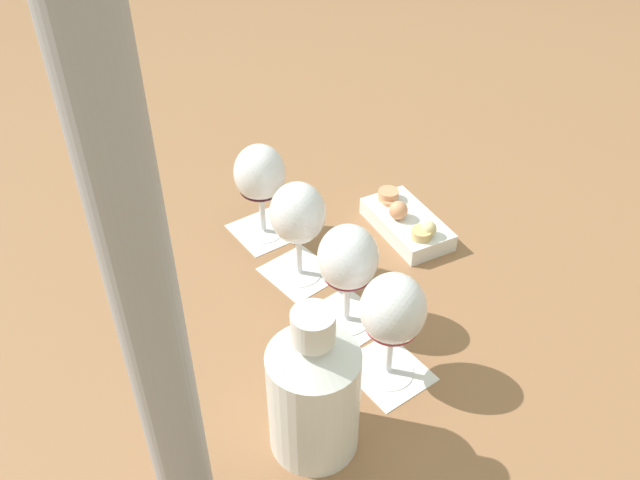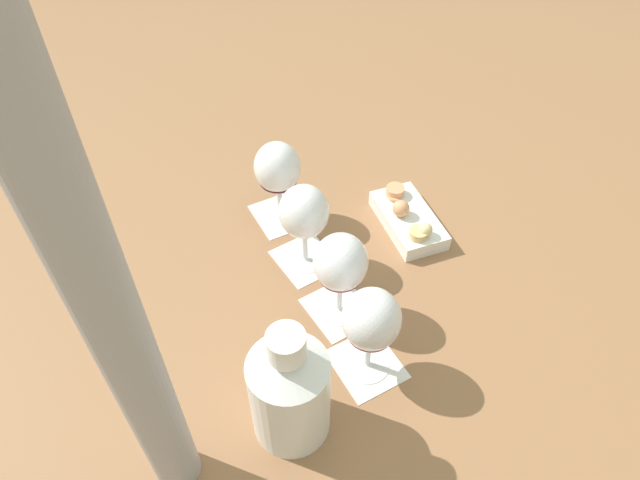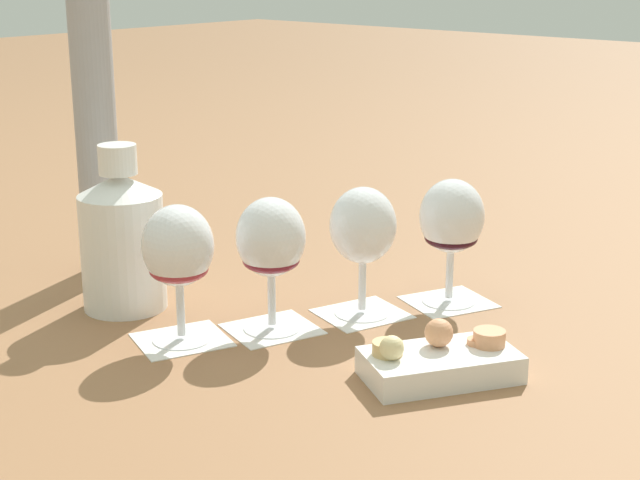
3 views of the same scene
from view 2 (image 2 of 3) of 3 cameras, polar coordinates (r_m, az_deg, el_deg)
ground_plane at (r=0.98m, az=0.03°, el=-4.26°), size 8.00×8.00×0.00m
tasting_card_0 at (r=0.89m, az=4.68°, el=-12.26°), size 0.13×0.13×0.00m
tasting_card_1 at (r=0.94m, az=1.89°, el=-6.89°), size 0.13×0.12×0.00m
tasting_card_2 at (r=1.01m, az=-1.49°, el=-1.92°), size 0.13×0.12×0.00m
tasting_card_3 at (r=1.09m, az=-3.96°, el=2.54°), size 0.13×0.13×0.00m
wine_glass_0 at (r=0.80m, az=5.14°, el=-8.23°), size 0.08×0.08×0.16m
wine_glass_1 at (r=0.86m, az=2.06°, el=-2.59°), size 0.08×0.08×0.16m
wine_glass_2 at (r=0.94m, az=-1.61°, el=2.48°), size 0.08×0.08×0.16m
wine_glass_3 at (r=1.02m, az=-4.26°, el=6.91°), size 0.08×0.08×0.16m
ceramic_vase at (r=0.76m, az=-3.06°, el=-14.69°), size 0.11×0.11×0.21m
snack_dish at (r=1.07m, az=8.79°, el=2.12°), size 0.19×0.16×0.06m
umbrella_pole at (r=0.49m, az=-22.38°, el=-1.98°), size 0.06×0.06×0.84m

